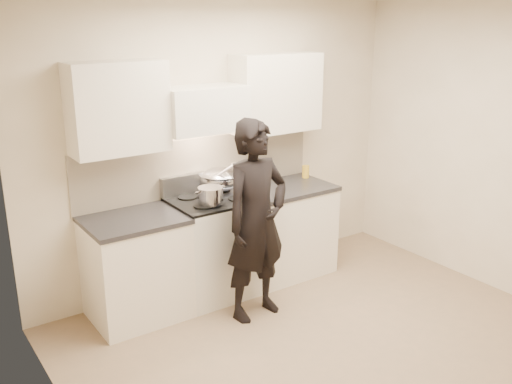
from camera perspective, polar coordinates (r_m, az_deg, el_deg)
ground_plane at (r=4.75m, az=8.30°, el=-15.39°), size 4.00×4.00×0.00m
room_shell at (r=4.35m, az=5.33°, el=4.55°), size 4.04×3.54×2.70m
stove at (r=5.39m, az=-4.23°, el=-5.41°), size 0.76×0.65×0.96m
counter_right at (r=5.82m, az=2.83°, el=-3.74°), size 0.92×0.67×0.92m
counter_left at (r=5.08m, az=-11.88°, el=-7.40°), size 0.82×0.67×0.92m
wok at (r=5.39m, az=-3.57°, el=1.33°), size 0.42×0.50×0.33m
stock_pot at (r=5.03m, az=-4.58°, el=-0.34°), size 0.32×0.25×0.15m
utensil_crock at (r=5.70m, az=-0.25°, el=1.82°), size 0.13×0.13×0.36m
spice_jar at (r=5.76m, az=0.81°, el=1.44°), size 0.05×0.05×0.11m
oil_glass at (r=5.97m, az=4.99°, el=2.05°), size 0.07×0.07×0.13m
person at (r=4.85m, az=0.04°, el=-2.91°), size 0.68×0.49×1.75m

